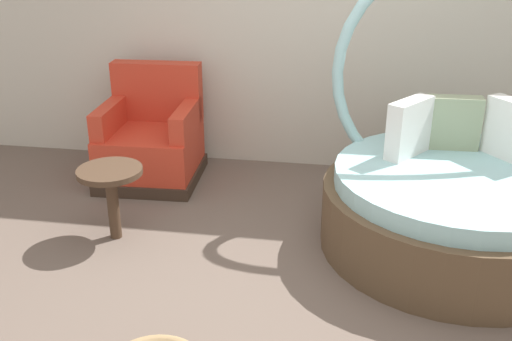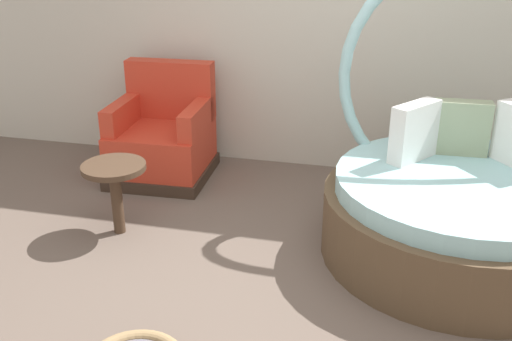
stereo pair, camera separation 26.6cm
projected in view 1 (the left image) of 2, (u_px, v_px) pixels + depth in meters
The scene contains 5 objects.
ground_plane at pixel (281, 293), 3.56m from camera, with size 8.00×8.00×0.02m, color #66564C.
back_wall at pixel (315, 10), 4.91m from camera, with size 8.00×0.12×2.71m, color beige.
round_daybed at pixel (455, 191), 3.96m from camera, with size 1.75×1.75×1.93m.
red_armchair at pixel (152, 141), 4.99m from camera, with size 0.83×0.83×0.94m.
side_table at pixel (111, 181), 4.00m from camera, with size 0.44×0.44×0.52m.
Camera 1 is at (0.33, -2.96, 2.08)m, focal length 41.67 mm.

